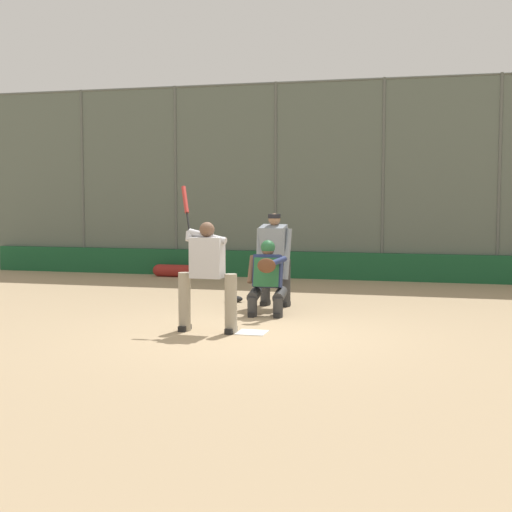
% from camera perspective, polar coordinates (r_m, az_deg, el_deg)
% --- Properties ---
extents(ground_plane, '(160.00, 160.00, 0.00)m').
position_cam_1_polar(ground_plane, '(10.52, -0.33, -6.17)').
color(ground_plane, tan).
extents(home_plate_marker, '(0.43, 0.43, 0.01)m').
position_cam_1_polar(home_plate_marker, '(10.52, -0.33, -6.14)').
color(home_plate_marker, white).
rests_on(home_plate_marker, ground_plane).
extents(backstop_fence, '(18.46, 0.08, 4.81)m').
position_cam_1_polar(backstop_fence, '(17.45, 5.81, 6.35)').
color(backstop_fence, '#515651').
rests_on(backstop_fence, ground_plane).
extents(padding_wall, '(18.01, 0.18, 0.66)m').
position_cam_1_polar(padding_wall, '(17.42, 5.70, -0.77)').
color(padding_wall, '#19512D').
rests_on(padding_wall, ground_plane).
extents(bleachers_beyond, '(12.87, 2.50, 1.48)m').
position_cam_1_polar(bleachers_beyond, '(20.02, 5.97, 0.38)').
color(bleachers_beyond, slate).
rests_on(bleachers_beyond, ground_plane).
extents(batter_at_plate, '(1.01, 0.62, 2.16)m').
position_cam_1_polar(batter_at_plate, '(10.50, -3.96, -1.31)').
color(batter_at_plate, gray).
rests_on(batter_at_plate, ground_plane).
extents(catcher_behind_plate, '(0.67, 0.79, 1.27)m').
position_cam_1_polar(catcher_behind_plate, '(11.98, 0.89, -1.65)').
color(catcher_behind_plate, '#333333').
rests_on(catcher_behind_plate, ground_plane).
extents(umpire_home, '(0.68, 0.47, 1.69)m').
position_cam_1_polar(umpire_home, '(12.96, 1.49, -0.05)').
color(umpire_home, '#333333').
rests_on(umpire_home, ground_plane).
extents(fielding_glove_on_dirt, '(0.34, 0.26, 0.12)m').
position_cam_1_polar(fielding_glove_on_dirt, '(13.57, -1.82, -3.45)').
color(fielding_glove_on_dirt, black).
rests_on(fielding_glove_on_dirt, ground_plane).
extents(equipment_bag_dugout_side, '(1.11, 0.30, 0.30)m').
position_cam_1_polar(equipment_bag_dugout_side, '(17.98, -6.59, -1.17)').
color(equipment_bag_dugout_side, maroon).
rests_on(equipment_bag_dugout_side, ground_plane).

